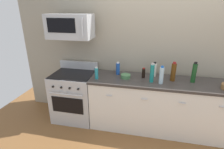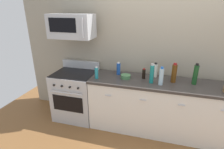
{
  "view_description": "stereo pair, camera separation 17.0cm",
  "coord_description": "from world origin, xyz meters",
  "px_view_note": "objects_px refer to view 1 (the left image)",
  "views": [
    {
      "loc": [
        -0.26,
        -2.77,
        2.05
      ],
      "look_at": [
        -0.85,
        -0.05,
        0.98
      ],
      "focal_mm": 28.18,
      "sensor_mm": 36.0,
      "label": 1
    },
    {
      "loc": [
        -0.1,
        -2.73,
        2.05
      ],
      "look_at": [
        -0.85,
        -0.05,
        0.98
      ],
      "focal_mm": 28.18,
      "sensor_mm": 36.0,
      "label": 2
    }
  ],
  "objects_px": {
    "bottle_sparkling_teal": "(152,73)",
    "bottle_wine_amber": "(173,72)",
    "bottle_wine_green": "(194,73)",
    "bottle_water_clear": "(161,75)",
    "bottle_soda_blue": "(118,69)",
    "range_oven": "(75,96)",
    "microwave": "(70,26)",
    "bottle_vinegar_white": "(154,69)",
    "bottle_dish_soap": "(97,73)",
    "bowl_green_glaze": "(126,76)",
    "bottle_soy_sauce_dark": "(143,73)"
  },
  "relations": [
    {
      "from": "bottle_soda_blue",
      "to": "bowl_green_glaze",
      "type": "distance_m",
      "value": 0.23
    },
    {
      "from": "bowl_green_glaze",
      "to": "microwave",
      "type": "bearing_deg",
      "value": 177.2
    },
    {
      "from": "bottle_dish_soap",
      "to": "bottle_wine_amber",
      "type": "bearing_deg",
      "value": 8.54
    },
    {
      "from": "bottle_sparkling_teal",
      "to": "bottle_soy_sauce_dark",
      "type": "relative_size",
      "value": 1.79
    },
    {
      "from": "bottle_water_clear",
      "to": "bowl_green_glaze",
      "type": "xyz_separation_m",
      "value": [
        -0.58,
        0.11,
        -0.1
      ]
    },
    {
      "from": "range_oven",
      "to": "bottle_wine_green",
      "type": "bearing_deg",
      "value": 1.42
    },
    {
      "from": "bottle_wine_green",
      "to": "bottle_soda_blue",
      "type": "distance_m",
      "value": 1.25
    },
    {
      "from": "microwave",
      "to": "bottle_wine_green",
      "type": "xyz_separation_m",
      "value": [
        2.05,
        0.01,
        -0.67
      ]
    },
    {
      "from": "bottle_dish_soap",
      "to": "bottle_soda_blue",
      "type": "relative_size",
      "value": 0.91
    },
    {
      "from": "bottle_dish_soap",
      "to": "bottle_sparkling_teal",
      "type": "bearing_deg",
      "value": 3.82
    },
    {
      "from": "bottle_soda_blue",
      "to": "bottle_soy_sauce_dark",
      "type": "bearing_deg",
      "value": -8.6
    },
    {
      "from": "range_oven",
      "to": "bottle_vinegar_white",
      "type": "bearing_deg",
      "value": 7.73
    },
    {
      "from": "bottle_wine_amber",
      "to": "bottle_soy_sauce_dark",
      "type": "bearing_deg",
      "value": 176.6
    },
    {
      "from": "bottle_dish_soap",
      "to": "bottle_soy_sauce_dark",
      "type": "height_order",
      "value": "bottle_dish_soap"
    },
    {
      "from": "bottle_vinegar_white",
      "to": "bottle_wine_amber",
      "type": "relative_size",
      "value": 0.8
    },
    {
      "from": "range_oven",
      "to": "microwave",
      "type": "xyz_separation_m",
      "value": [
        0.0,
        0.04,
        1.28
      ]
    },
    {
      "from": "range_oven",
      "to": "microwave",
      "type": "bearing_deg",
      "value": 89.71
    },
    {
      "from": "microwave",
      "to": "bottle_soda_blue",
      "type": "bearing_deg",
      "value": 6.89
    },
    {
      "from": "bottle_soda_blue",
      "to": "bottle_wine_amber",
      "type": "height_order",
      "value": "bottle_wine_amber"
    },
    {
      "from": "bottle_sparkling_teal",
      "to": "bottle_wine_amber",
      "type": "height_order",
      "value": "same"
    },
    {
      "from": "bottle_water_clear",
      "to": "bottle_sparkling_teal",
      "type": "bearing_deg",
      "value": 167.0
    },
    {
      "from": "bottle_dish_soap",
      "to": "microwave",
      "type": "bearing_deg",
      "value": 159.23
    },
    {
      "from": "bottle_wine_green",
      "to": "bottle_sparkling_teal",
      "type": "bearing_deg",
      "value": -168.55
    },
    {
      "from": "bottle_sparkling_teal",
      "to": "bottle_soy_sauce_dark",
      "type": "bearing_deg",
      "value": 131.51
    },
    {
      "from": "bottle_dish_soap",
      "to": "bottle_soda_blue",
      "type": "height_order",
      "value": "bottle_soda_blue"
    },
    {
      "from": "microwave",
      "to": "bottle_vinegar_white",
      "type": "relative_size",
      "value": 2.93
    },
    {
      "from": "bottle_sparkling_teal",
      "to": "bottle_wine_green",
      "type": "bearing_deg",
      "value": 11.45
    },
    {
      "from": "bottle_wine_amber",
      "to": "bottle_water_clear",
      "type": "bearing_deg",
      "value": -140.35
    },
    {
      "from": "bottle_sparkling_teal",
      "to": "range_oven",
      "type": "bearing_deg",
      "value": 176.67
    },
    {
      "from": "bottle_dish_soap",
      "to": "bottle_vinegar_white",
      "type": "bearing_deg",
      "value": 19.58
    },
    {
      "from": "range_oven",
      "to": "bottle_wine_green",
      "type": "height_order",
      "value": "bottle_wine_green"
    },
    {
      "from": "microwave",
      "to": "bottle_soy_sauce_dark",
      "type": "relative_size",
      "value": 4.21
    },
    {
      "from": "microwave",
      "to": "bottle_wine_amber",
      "type": "distance_m",
      "value": 1.86
    },
    {
      "from": "bottle_dish_soap",
      "to": "bottle_soy_sauce_dark",
      "type": "bearing_deg",
      "value": 15.64
    },
    {
      "from": "range_oven",
      "to": "bottle_dish_soap",
      "type": "relative_size",
      "value": 5.14
    },
    {
      "from": "bottle_water_clear",
      "to": "bottle_dish_soap",
      "type": "bearing_deg",
      "value": -178.54
    },
    {
      "from": "bottle_vinegar_white",
      "to": "bottle_water_clear",
      "type": "bearing_deg",
      "value": -71.85
    },
    {
      "from": "bottle_wine_green",
      "to": "bottle_water_clear",
      "type": "distance_m",
      "value": 0.53
    },
    {
      "from": "bottle_sparkling_teal",
      "to": "bottle_wine_amber",
      "type": "xyz_separation_m",
      "value": [
        0.34,
        0.13,
        0.0
      ]
    },
    {
      "from": "bottle_soda_blue",
      "to": "bowl_green_glaze",
      "type": "height_order",
      "value": "bottle_soda_blue"
    },
    {
      "from": "bottle_sparkling_teal",
      "to": "bottle_wine_green",
      "type": "xyz_separation_m",
      "value": [
        0.65,
        0.13,
        0.01
      ]
    },
    {
      "from": "bottle_wine_green",
      "to": "bottle_vinegar_white",
      "type": "xyz_separation_m",
      "value": [
        -0.61,
        0.14,
        -0.04
      ]
    },
    {
      "from": "bottle_sparkling_teal",
      "to": "bottle_wine_amber",
      "type": "relative_size",
      "value": 1.0
    },
    {
      "from": "bottle_sparkling_teal",
      "to": "bottle_wine_amber",
      "type": "bearing_deg",
      "value": 20.45
    },
    {
      "from": "bottle_wine_green",
      "to": "bottle_vinegar_white",
      "type": "relative_size",
      "value": 1.33
    },
    {
      "from": "bottle_water_clear",
      "to": "bowl_green_glaze",
      "type": "height_order",
      "value": "bottle_water_clear"
    },
    {
      "from": "bottle_dish_soap",
      "to": "bottle_soda_blue",
      "type": "xyz_separation_m",
      "value": [
        0.31,
        0.28,
        0.01
      ]
    },
    {
      "from": "bottle_sparkling_teal",
      "to": "bottle_water_clear",
      "type": "bearing_deg",
      "value": -13.0
    },
    {
      "from": "microwave",
      "to": "bottle_vinegar_white",
      "type": "xyz_separation_m",
      "value": [
        1.44,
        0.15,
        -0.71
      ]
    },
    {
      "from": "bottle_wine_green",
      "to": "bottle_water_clear",
      "type": "height_order",
      "value": "bottle_wine_green"
    }
  ]
}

